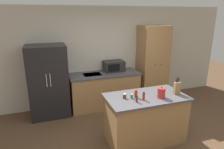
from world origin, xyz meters
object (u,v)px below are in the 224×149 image
spice_bottle_tall_dark (144,96)px  kettle (161,93)px  microwave (114,66)px  spice_bottle_amber_oil (136,94)px  pantry_cabinet (152,64)px  spice_bottle_short_red (137,99)px  refrigerator (48,81)px  spice_bottle_green_herb (132,96)px  knife_block (177,88)px  spice_bottle_pale_salt (124,96)px

spice_bottle_tall_dark → kettle: (0.35, -0.00, 0.02)m
microwave → spice_bottle_amber_oil: size_ratio=3.63×
pantry_cabinet → spice_bottle_short_red: 2.39m
spice_bottle_tall_dark → spice_bottle_short_red: size_ratio=1.23×
spice_bottle_short_red → refrigerator: bearing=126.9°
refrigerator → spice_bottle_tall_dark: refrigerator is taller
microwave → spice_bottle_amber_oil: (-0.22, -1.82, -0.07)m
spice_bottle_tall_dark → kettle: 0.36m
pantry_cabinet → spice_bottle_green_herb: 2.26m
spice_bottle_green_herb → knife_block: bearing=-5.7°
refrigerator → spice_bottle_tall_dark: bearing=-49.6°
microwave → spice_bottle_short_red: size_ratio=4.35×
kettle → microwave: bearing=96.2°
refrigerator → knife_block: bearing=-38.0°
refrigerator → spice_bottle_green_herb: 2.20m
pantry_cabinet → spice_bottle_amber_oil: pantry_cabinet is taller
microwave → kettle: size_ratio=2.54×
spice_bottle_amber_oil → spice_bottle_tall_dark: bearing=-61.5°
microwave → knife_block: 2.01m
spice_bottle_short_red → pantry_cabinet: bearing=53.6°
spice_bottle_green_herb → spice_bottle_short_red: bearing=-84.5°
pantry_cabinet → kettle: 2.09m
microwave → spice_bottle_amber_oil: bearing=-96.9°
pantry_cabinet → knife_block: pantry_cabinet is taller
spice_bottle_tall_dark → spice_bottle_short_red: spice_bottle_tall_dark is taller
spice_bottle_amber_oil → spice_bottle_pale_salt: spice_bottle_amber_oil is taller
spice_bottle_short_red → microwave: bearing=81.7°
microwave → spice_bottle_short_red: 2.03m
spice_bottle_green_herb → spice_bottle_pale_salt: 0.13m
pantry_cabinet → spice_bottle_pale_salt: (-1.55, -1.70, -0.08)m
spice_bottle_green_herb → kettle: 0.55m
knife_block → microwave: bearing=107.0°
pantry_cabinet → spice_bottle_amber_oil: bearing=-127.7°
refrigerator → pantry_cabinet: (2.82, 0.05, 0.19)m
pantry_cabinet → microwave: pantry_cabinet is taller
spice_bottle_green_herb → spice_bottle_pale_salt: bearing=160.1°
spice_bottle_short_red → spice_bottle_pale_salt: (-0.14, 0.22, -0.02)m
microwave → kettle: microwave is taller
knife_block → kettle: knife_block is taller
knife_block → refrigerator: bearing=142.0°
spice_bottle_pale_salt → spice_bottle_amber_oil: bearing=-8.1°
spice_bottle_tall_dark → kettle: bearing=-0.8°
knife_block → pantry_cabinet: bearing=73.8°
knife_block → spice_bottle_amber_oil: 0.82m
microwave → pantry_cabinet: bearing=-4.4°
microwave → spice_bottle_short_red: bearing=-98.3°
microwave → spice_bottle_amber_oil: 1.84m
spice_bottle_tall_dark → spice_bottle_green_herb: spice_bottle_tall_dark is taller
microwave → spice_bottle_green_herb: microwave is taller
spice_bottle_tall_dark → pantry_cabinet: bearing=56.2°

